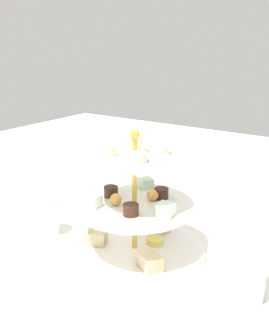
{
  "coord_description": "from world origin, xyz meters",
  "views": [
    {
      "loc": [
        -0.6,
        -0.42,
        0.42
      ],
      "look_at": [
        0.0,
        0.0,
        0.18
      ],
      "focal_mm": 42.02,
      "sensor_mm": 36.0,
      "label": 1
    }
  ],
  "objects_px": {
    "tiered_serving_stand": "(135,214)",
    "water_glass_short_left": "(118,193)",
    "water_glass_tall_right": "(246,262)",
    "water_glass_mid_back": "(46,216)",
    "butter_knife_right": "(247,226)",
    "teacup_with_saucer": "(169,198)"
  },
  "relations": [
    {
      "from": "tiered_serving_stand",
      "to": "water_glass_mid_back",
      "type": "relative_size",
      "value": 3.52
    },
    {
      "from": "water_glass_tall_right",
      "to": "butter_knife_right",
      "type": "height_order",
      "value": "water_glass_tall_right"
    },
    {
      "from": "water_glass_tall_right",
      "to": "water_glass_short_left",
      "type": "distance_m",
      "value": 0.46
    },
    {
      "from": "butter_knife_right",
      "to": "water_glass_mid_back",
      "type": "height_order",
      "value": "water_glass_mid_back"
    },
    {
      "from": "tiered_serving_stand",
      "to": "water_glass_mid_back",
      "type": "xyz_separation_m",
      "value": [
        -0.05,
        0.21,
        -0.04
      ]
    },
    {
      "from": "teacup_with_saucer",
      "to": "water_glass_mid_back",
      "type": "bearing_deg",
      "value": 152.63
    },
    {
      "from": "water_glass_tall_right",
      "to": "water_glass_short_left",
      "type": "height_order",
      "value": "water_glass_tall_right"
    },
    {
      "from": "teacup_with_saucer",
      "to": "water_glass_mid_back",
      "type": "relative_size",
      "value": 1.07
    },
    {
      "from": "tiered_serving_stand",
      "to": "water_glass_tall_right",
      "type": "distance_m",
      "value": 0.24
    },
    {
      "from": "teacup_with_saucer",
      "to": "water_glass_mid_back",
      "type": "distance_m",
      "value": 0.33
    },
    {
      "from": "butter_knife_right",
      "to": "water_glass_mid_back",
      "type": "relative_size",
      "value": 2.03
    },
    {
      "from": "tiered_serving_stand",
      "to": "water_glass_short_left",
      "type": "distance_m",
      "value": 0.25
    },
    {
      "from": "butter_knife_right",
      "to": "water_glass_mid_back",
      "type": "bearing_deg",
      "value": 64.65
    },
    {
      "from": "tiered_serving_stand",
      "to": "butter_knife_right",
      "type": "height_order",
      "value": "tiered_serving_stand"
    },
    {
      "from": "water_glass_short_left",
      "to": "butter_knife_right",
      "type": "relative_size",
      "value": 0.45
    },
    {
      "from": "butter_knife_right",
      "to": "water_glass_short_left",
      "type": "bearing_deg",
      "value": 39.18
    },
    {
      "from": "water_glass_short_left",
      "to": "butter_knife_right",
      "type": "bearing_deg",
      "value": -76.78
    },
    {
      "from": "water_glass_tall_right",
      "to": "water_glass_mid_back",
      "type": "height_order",
      "value": "water_glass_tall_right"
    },
    {
      "from": "tiered_serving_stand",
      "to": "water_glass_short_left",
      "type": "height_order",
      "value": "tiered_serving_stand"
    },
    {
      "from": "teacup_with_saucer",
      "to": "water_glass_mid_back",
      "type": "height_order",
      "value": "water_glass_mid_back"
    },
    {
      "from": "water_glass_tall_right",
      "to": "water_glass_mid_back",
      "type": "bearing_deg",
      "value": 93.22
    },
    {
      "from": "tiered_serving_stand",
      "to": "water_glass_mid_back",
      "type": "bearing_deg",
      "value": 102.42
    }
  ]
}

